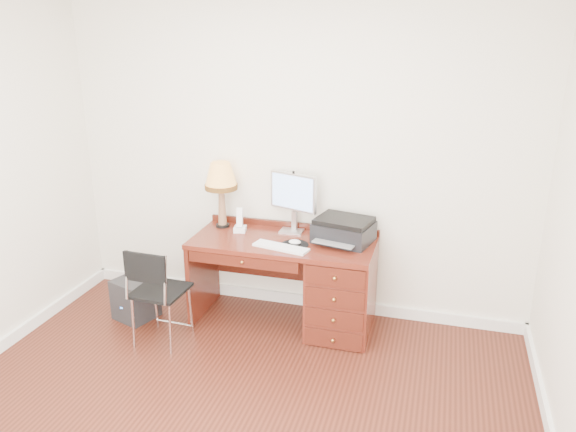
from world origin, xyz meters
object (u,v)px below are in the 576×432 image
(phone, at_px, (240,225))
(equipment_box, at_px, (136,298))
(leg_lamp, at_px, (221,180))
(monitor, at_px, (292,195))
(desk, at_px, (321,282))
(printer, at_px, (344,230))
(chair, at_px, (156,287))

(phone, distance_m, equipment_box, 1.12)
(leg_lamp, xyz_separation_m, equipment_box, (-0.65, -0.45, -0.99))
(leg_lamp, xyz_separation_m, phone, (0.19, -0.08, -0.36))
(monitor, distance_m, phone, 0.51)
(desk, height_order, monitor, monitor)
(printer, xyz_separation_m, chair, (-1.33, -0.72, -0.35))
(monitor, distance_m, leg_lamp, 0.63)
(monitor, height_order, equipment_box, monitor)
(monitor, distance_m, printer, 0.53)
(phone, bearing_deg, chair, -132.62)
(chair, xyz_separation_m, equipment_box, (-0.40, 0.33, -0.32))
(desk, relative_size, monitor, 2.96)
(printer, relative_size, chair, 0.62)
(leg_lamp, bearing_deg, printer, -3.14)
(desk, xyz_separation_m, leg_lamp, (-0.92, 0.17, 0.76))
(desk, height_order, chair, chair)
(leg_lamp, height_order, chair, leg_lamp)
(leg_lamp, distance_m, equipment_box, 1.27)
(phone, height_order, chair, phone)
(leg_lamp, relative_size, phone, 2.72)
(printer, distance_m, phone, 0.89)
(printer, distance_m, chair, 1.55)
(phone, xyz_separation_m, equipment_box, (-0.84, -0.37, -0.63))
(desk, distance_m, leg_lamp, 1.21)
(desk, relative_size, leg_lamp, 2.61)
(printer, xyz_separation_m, equipment_box, (-1.73, -0.39, -0.67))
(monitor, height_order, printer, monitor)
(printer, relative_size, leg_lamp, 0.89)
(chair, height_order, equipment_box, chair)
(monitor, distance_m, chair, 1.33)
(monitor, relative_size, leg_lamp, 0.88)
(printer, height_order, phone, phone)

